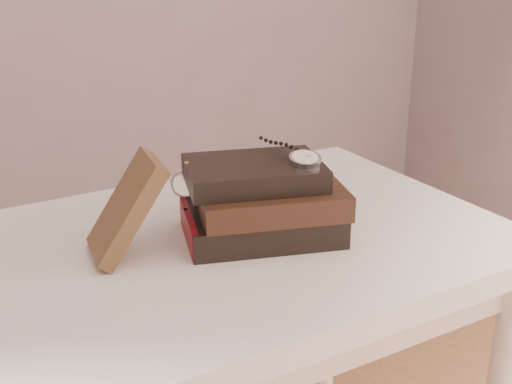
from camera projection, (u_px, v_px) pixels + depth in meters
table at (194, 298)px, 1.08m from camera, size 1.00×0.60×0.75m
book_stack at (262, 202)px, 1.06m from camera, size 0.28×0.23×0.12m
journal at (127, 208)px, 0.99m from camera, size 0.13×0.12×0.15m
pocket_watch at (303, 158)px, 1.04m from camera, size 0.06×0.16×0.02m
eyeglasses at (200, 182)px, 1.12m from camera, size 0.13×0.14×0.05m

